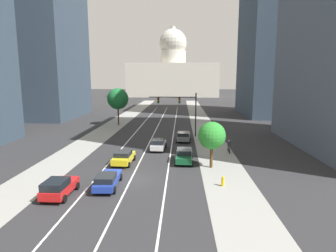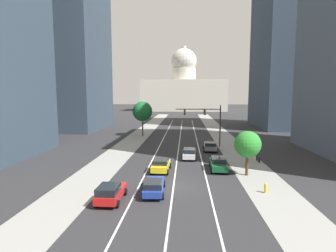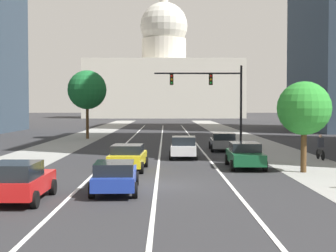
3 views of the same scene
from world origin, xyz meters
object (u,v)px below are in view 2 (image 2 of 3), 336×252
(street_tree_far_right, at_px, (248,144))
(car_gray, at_px, (210,146))
(car_white, at_px, (189,153))
(car_red, at_px, (110,192))
(traffic_signal_mast, at_px, (207,118))
(capitol_building, at_px, (184,90))
(fire_hydrant, at_px, (265,188))
(car_green, at_px, (218,163))
(cyclist, at_px, (258,156))
(car_blue, at_px, (154,186))
(car_yellow, at_px, (161,165))
(street_tree_near_left, at_px, (142,111))

(street_tree_far_right, bearing_deg, car_gray, 102.41)
(car_white, bearing_deg, car_red, 158.97)
(car_red, distance_m, traffic_signal_mast, 27.47)
(capitol_building, height_order, fire_hydrant, capitol_building)
(car_green, relative_size, cyclist, 2.72)
(car_green, height_order, cyclist, cyclist)
(car_blue, distance_m, car_yellow, 7.17)
(car_yellow, height_order, car_white, car_white)
(car_white, height_order, car_green, car_white)
(street_tree_far_right, bearing_deg, car_blue, -147.39)
(car_green, relative_size, traffic_signal_mast, 0.60)
(traffic_signal_mast, bearing_deg, car_yellow, -112.24)
(car_blue, bearing_deg, street_tree_near_left, 8.44)
(car_yellow, xyz_separation_m, car_green, (6.86, 1.11, 0.01))
(car_red, xyz_separation_m, fire_hydrant, (13.68, 2.97, -0.35))
(fire_hydrant, distance_m, street_tree_near_left, 37.86)
(car_gray, distance_m, street_tree_near_left, 20.57)
(car_blue, bearing_deg, car_red, 119.76)
(street_tree_near_left, bearing_deg, car_green, -62.78)
(car_white, height_order, traffic_signal_mast, traffic_signal_mast)
(capitol_building, xyz_separation_m, traffic_signal_mast, (4.79, -110.70, -7.05))
(capitol_building, height_order, car_yellow, capitol_building)
(car_blue, bearing_deg, traffic_signal_mast, -18.10)
(car_yellow, relative_size, traffic_signal_mast, 0.55)
(car_white, height_order, street_tree_far_right, street_tree_far_right)
(traffic_signal_mast, distance_m, street_tree_near_left, 17.26)
(car_gray, height_order, cyclist, cyclist)
(capitol_building, relative_size, car_gray, 10.43)
(car_green, xyz_separation_m, traffic_signal_mast, (-0.35, 14.81, 4.31))
(capitol_building, height_order, cyclist, capitol_building)
(car_gray, relative_size, cyclist, 2.67)
(cyclist, bearing_deg, traffic_signal_mast, 30.07)
(traffic_signal_mast, bearing_deg, cyclist, -59.36)
(car_gray, bearing_deg, street_tree_near_left, 44.17)
(capitol_building, height_order, car_gray, capitol_building)
(car_red, bearing_deg, car_yellow, -19.70)
(traffic_signal_mast, bearing_deg, car_white, -108.01)
(car_red, xyz_separation_m, cyclist, (16.13, 14.79, 0.03))
(car_yellow, xyz_separation_m, street_tree_near_left, (-6.56, 27.19, 4.67))
(traffic_signal_mast, height_order, street_tree_far_right, traffic_signal_mast)
(capitol_building, height_order, traffic_signal_mast, capitol_building)
(traffic_signal_mast, height_order, cyclist, traffic_signal_mast)
(car_yellow, bearing_deg, car_white, -25.31)
(street_tree_far_right, bearing_deg, traffic_signal_mast, 100.93)
(capitol_building, xyz_separation_m, car_yellow, (-1.72, -126.62, -11.37))
(car_yellow, bearing_deg, car_red, 162.58)
(capitol_building, bearing_deg, street_tree_far_right, -86.39)
(capitol_building, xyz_separation_m, car_red, (-5.14, -135.95, -11.32))
(car_blue, height_order, car_yellow, car_yellow)
(car_white, distance_m, street_tree_far_right, 10.08)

